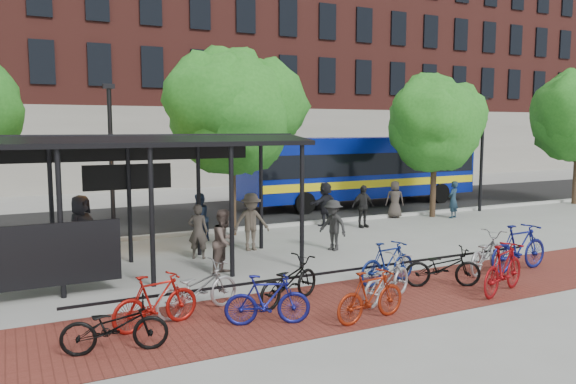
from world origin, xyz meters
name	(u,v)px	position (x,y,z in m)	size (l,w,h in m)	color
ground	(357,244)	(0.00, 0.00, 0.00)	(160.00, 160.00, 0.00)	#9E9E99
asphalt_street	(258,211)	(0.00, 8.00, 0.01)	(160.00, 8.00, 0.01)	black
curb	(299,224)	(0.00, 4.00, 0.06)	(160.00, 0.25, 0.12)	#B7B7B2
brick_strip	(405,293)	(-2.00, -5.00, 0.00)	(24.00, 3.00, 0.01)	maroon
bike_rack_rail	(336,291)	(-3.30, -4.10, 0.00)	(12.00, 0.05, 0.95)	black
building_brick	(282,48)	(10.00, 26.00, 10.00)	(55.00, 14.00, 20.00)	maroon
bus_shelter	(91,159)	(-8.13, -0.48, 3.00)	(10.60, 3.07, 3.60)	black
tree_b	(234,107)	(-2.90, 3.35, 4.46)	(5.15, 4.20, 6.47)	#382619
tree_c	(436,120)	(6.09, 3.35, 4.05)	(4.66, 3.80, 5.92)	#382619
lamp_post_left	(111,159)	(-7.00, 3.60, 2.75)	(0.35, 0.20, 5.12)	black
lamp_post_right	(482,150)	(9.00, 3.60, 2.75)	(0.35, 0.20, 5.12)	black
bus	(361,166)	(5.34, 7.71, 1.88)	(12.16, 3.05, 3.27)	navy
bike_0	(115,326)	(-8.50, -5.52, 0.46)	(0.61, 1.76, 0.92)	black
bike_1	(156,301)	(-7.61, -4.66, 0.53)	(0.49, 1.75, 1.05)	maroon
bike_2	(197,288)	(-6.66, -4.20, 0.52)	(0.69, 1.97, 1.04)	#9B9B9D
bike_3	(267,300)	(-5.67, -5.46, 0.50)	(0.47, 1.65, 0.99)	navy
bike_4	(289,281)	(-4.70, -4.45, 0.49)	(0.66, 1.88, 0.99)	black
bike_5	(371,296)	(-3.77, -6.16, 0.51)	(0.48, 1.70, 1.02)	maroon
bike_6	(387,279)	(-2.76, -5.30, 0.50)	(0.66, 1.90, 1.00)	#A9A9AB
bike_7	(388,263)	(-1.90, -4.19, 0.52)	(0.49, 1.75, 1.05)	navy
bike_8	(443,267)	(-0.88, -4.96, 0.48)	(0.63, 1.82, 0.95)	black
bike_9	(503,269)	(-0.03, -6.00, 0.58)	(0.55, 1.94, 1.17)	maroon
bike_10	(486,252)	(1.07, -4.41, 0.53)	(0.70, 2.00, 1.05)	#99999B
bike_11	(519,248)	(1.90, -4.75, 0.63)	(0.59, 2.10, 1.26)	navy
pedestrian_0	(81,229)	(-8.23, 1.38, 0.96)	(0.93, 0.61, 1.91)	black
pedestrian_1	(198,231)	(-5.17, 0.42, 0.79)	(0.58, 0.38, 1.59)	#3E3832
pedestrian_2	(199,218)	(-4.43, 2.64, 0.81)	(0.79, 0.61, 1.62)	#1E2A46
pedestrian_3	(251,222)	(-3.38, 0.75, 0.89)	(1.14, 0.66, 1.77)	#4F453A
pedestrian_4	(363,206)	(1.92, 2.52, 0.80)	(0.94, 0.39, 1.61)	black
pedestrian_5	(325,204)	(0.88, 3.53, 0.84)	(1.55, 0.49, 1.67)	black
pedestrian_6	(395,199)	(4.40, 3.80, 0.78)	(0.76, 0.49, 1.55)	#403833
pedestrian_7	(453,200)	(6.56, 2.69, 0.77)	(0.56, 0.37, 1.54)	#1B2F40
pedestrian_8	(225,241)	(-5.07, -1.50, 0.84)	(0.82, 0.64, 1.69)	brown
pedestrian_9	(333,225)	(-1.13, -0.38, 0.78)	(1.01, 0.58, 1.56)	#282828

